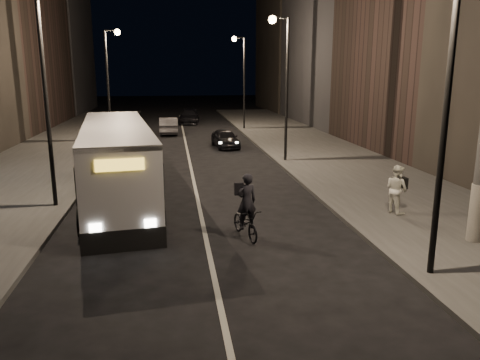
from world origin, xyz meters
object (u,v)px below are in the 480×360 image
object	(u,v)px
streetlight_right_mid	(283,70)
car_near	(225,138)
streetlight_left_near	(51,69)
pedestrian_woman	(397,189)
city_bus	(117,160)
car_mid	(169,126)
streetlight_right_near	(440,68)
streetlight_right_far	(241,70)
car_far	(189,116)
streetlight_left_far	(111,70)
cyclist_on_bicycle	(246,216)

from	to	relation	value
streetlight_right_mid	car_near	bearing A→B (deg)	113.24
streetlight_left_near	pedestrian_woman	distance (m)	13.51
city_bus	car_mid	xyz separation A→B (m)	(1.99, 21.11, -1.03)
car_mid	streetlight_right_near	bearing A→B (deg)	101.89
streetlight_left_near	pedestrian_woman	bearing A→B (deg)	-12.88
streetlight_right_near	streetlight_right_far	xyz separation A→B (m)	(0.00, 32.00, 0.00)
streetlight_right_near	pedestrian_woman	bearing A→B (deg)	70.54
city_bus	car_far	bearing A→B (deg)	74.67
car_far	pedestrian_woman	bearing A→B (deg)	-73.26
streetlight_left_far	city_bus	xyz separation A→B (m)	(2.07, -17.11, -3.62)
streetlight_left_near	car_far	bearing A→B (deg)	78.52
car_far	city_bus	bearing A→B (deg)	-92.02
cyclist_on_bicycle	car_near	world-z (taller)	cyclist_on_bicycle
streetlight_left_near	car_mid	size ratio (longest dim) A/B	1.86
streetlight_left_near	car_mid	xyz separation A→B (m)	(4.06, 22.00, -4.64)
streetlight_right_near	car_mid	size ratio (longest dim) A/B	1.86
streetlight_left_near	car_far	world-z (taller)	streetlight_left_near
pedestrian_woman	car_near	xyz separation A→B (m)	(-4.43, 16.94, -0.41)
streetlight_left_far	cyclist_on_bicycle	xyz separation A→B (m)	(6.62, -22.30, -4.64)
streetlight_left_near	streetlight_left_far	size ratio (longest dim) A/B	1.00
city_bus	car_mid	distance (m)	21.23
city_bus	car_near	size ratio (longest dim) A/B	3.18
city_bus	car_near	distance (m)	14.53
streetlight_right_near	streetlight_right_far	world-z (taller)	same
streetlight_right_far	streetlight_right_mid	bearing A→B (deg)	-90.00
streetlight_right_near	pedestrian_woman	world-z (taller)	streetlight_right_near
streetlight_right_mid	streetlight_left_far	xyz separation A→B (m)	(-10.66, 10.00, 0.00)
streetlight_right_near	cyclist_on_bicycle	xyz separation A→B (m)	(-4.04, 3.70, -4.64)
streetlight_right_far	streetlight_left_far	bearing A→B (deg)	-150.64
streetlight_right_far	streetlight_left_far	distance (m)	12.24
streetlight_left_near	pedestrian_woman	size ratio (longest dim) A/B	4.51
streetlight_right_far	cyclist_on_bicycle	bearing A→B (deg)	-98.12
streetlight_right_mid	cyclist_on_bicycle	xyz separation A→B (m)	(-4.04, -12.30, -4.64)
streetlight_right_near	car_far	distance (m)	38.76
cyclist_on_bicycle	streetlight_right_near	bearing A→B (deg)	-56.36
streetlight_left_far	car_far	distance (m)	14.43
streetlight_right_far	car_far	distance (m)	8.99
streetlight_right_far	car_mid	world-z (taller)	streetlight_right_far
streetlight_right_far	cyclist_on_bicycle	world-z (taller)	streetlight_right_far
car_mid	pedestrian_woman	bearing A→B (deg)	108.19
streetlight_right_far	city_bus	world-z (taller)	streetlight_right_far
streetlight_right_near	streetlight_right_far	distance (m)	32.00
car_near	streetlight_right_far	bearing A→B (deg)	69.10
streetlight_right_mid	streetlight_right_near	bearing A→B (deg)	-90.00
streetlight_left_near	pedestrian_woman	world-z (taller)	streetlight_left_near
city_bus	pedestrian_woman	distance (m)	11.09
streetlight_right_far	pedestrian_woman	size ratio (longest dim) A/B	4.51
pedestrian_woman	streetlight_right_near	bearing A→B (deg)	142.95
streetlight_left_far	pedestrian_woman	distance (m)	24.68
car_mid	car_far	distance (m)	8.47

